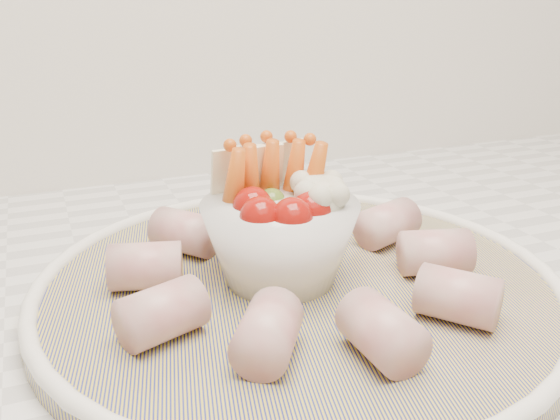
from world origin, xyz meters
name	(u,v)px	position (x,y,z in m)	size (l,w,h in m)	color
serving_platter	(298,285)	(0.03, 1.42, 0.93)	(0.46, 0.46, 0.02)	navy
veggie_bowl	(281,229)	(0.02, 1.43, 0.97)	(0.11, 0.11, 0.10)	white
cured_meat_rolls	(298,259)	(0.03, 1.42, 0.95)	(0.27, 0.28, 0.03)	#B15154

